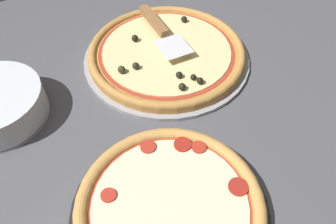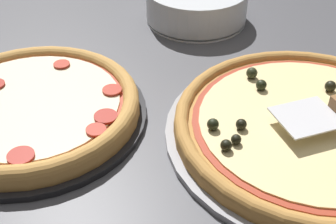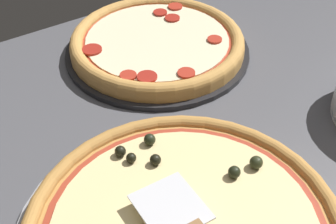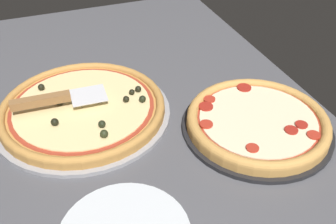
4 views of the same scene
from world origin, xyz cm
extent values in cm
cube|color=#4C4C51|center=(0.00, 0.00, -1.80)|extent=(139.00, 107.63, 3.60)
cylinder|color=#939399|center=(-3.86, -3.74, 0.50)|extent=(42.54, 42.54, 1.00)
cylinder|color=#B77F3D|center=(-3.86, -3.74, 1.80)|extent=(39.99, 39.99, 1.61)
torus|color=#B77F3D|center=(-3.86, -3.74, 2.61)|extent=(39.99, 39.99, 2.07)
cylinder|color=#A33823|center=(-3.86, -3.74, 2.68)|extent=(34.76, 34.76, 0.15)
cylinder|color=beige|center=(-3.86, -3.74, 2.81)|extent=(32.79, 32.79, 0.40)
sphere|color=black|center=(-3.95, 8.83, 3.72)|extent=(1.43, 1.43, 1.43)
sphere|color=black|center=(1.58, -10.89, 3.89)|extent=(1.76, 1.76, 1.76)
sphere|color=black|center=(-1.42, 6.63, 3.80)|extent=(1.57, 1.57, 1.57)
sphere|color=#282D19|center=(9.54, -1.44, 3.92)|extent=(1.82, 1.82, 1.82)
sphere|color=black|center=(-4.60, 10.69, 3.80)|extent=(1.59, 1.59, 1.59)
sphere|color=black|center=(-0.50, 10.36, 3.86)|extent=(1.70, 1.70, 1.70)
sphere|color=black|center=(6.02, -1.09, 3.85)|extent=(1.69, 1.69, 1.69)
cylinder|color=black|center=(15.95, 33.16, 0.50)|extent=(35.02, 35.02, 1.00)
cylinder|color=#C68E47|center=(15.95, 33.16, 1.95)|extent=(32.91, 32.91, 1.90)
torus|color=#C68E47|center=(15.95, 33.16, 2.90)|extent=(32.91, 32.91, 2.49)
cylinder|color=#A33823|center=(15.95, 33.16, 2.97)|extent=(28.61, 28.61, 0.15)
cylinder|color=beige|center=(15.95, 33.16, 3.10)|extent=(26.99, 26.99, 0.40)
cylinder|color=#AD2D1E|center=(13.94, 20.93, 3.50)|extent=(3.04, 3.04, 0.40)
cylinder|color=#AD2D1E|center=(24.51, 26.63, 3.50)|extent=(2.76, 2.76, 0.40)
cylinder|color=maroon|center=(7.84, 23.70, 3.50)|extent=(3.45, 3.45, 0.40)
cylinder|color=maroon|center=(3.91, 36.28, 3.50)|extent=(3.62, 3.62, 0.40)
cylinder|color=#AD2D1E|center=(5.40, 25.80, 3.50)|extent=(2.89, 2.89, 0.40)
cube|color=silver|center=(-4.64, -1.81, 4.95)|extent=(7.75, 8.68, 0.24)
cylinder|color=silver|center=(37.77, -4.60, 0.35)|extent=(21.13, 21.13, 0.70)
cylinder|color=silver|center=(37.77, -4.60, 1.05)|extent=(21.13, 21.13, 0.70)
cylinder|color=silver|center=(37.77, -4.60, 1.75)|extent=(21.13, 21.13, 0.70)
cylinder|color=silver|center=(37.77, -4.60, 2.45)|extent=(21.13, 21.13, 0.70)
cylinder|color=silver|center=(37.77, -4.60, 3.15)|extent=(21.13, 21.13, 0.70)
cylinder|color=silver|center=(37.77, -4.60, 3.85)|extent=(21.13, 21.13, 0.70)
cylinder|color=silver|center=(37.77, -4.60, 4.55)|extent=(21.13, 21.13, 0.70)
camera|label=1|loc=(28.18, 54.32, 55.68)|focal=35.00mm
camera|label=2|loc=(-44.94, 35.38, 44.89)|focal=50.00mm
camera|label=3|loc=(-24.38, -30.74, 50.13)|focal=50.00mm
camera|label=4|loc=(74.96, -11.36, 59.27)|focal=42.00mm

